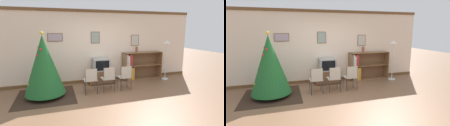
# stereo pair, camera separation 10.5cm
# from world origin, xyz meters

# --- Properties ---
(ground_plane) EXTENTS (24.00, 24.00, 0.00)m
(ground_plane) POSITION_xyz_m (0.00, 0.00, 0.00)
(ground_plane) COLOR brown
(wall_back) EXTENTS (8.05, 0.11, 2.70)m
(wall_back) POSITION_xyz_m (0.00, 2.21, 1.35)
(wall_back) COLOR beige
(wall_back) RESTS_ON ground_plane
(area_rug) EXTENTS (1.70, 1.65, 0.01)m
(area_rug) POSITION_xyz_m (-1.82, 1.09, 0.00)
(area_rug) COLOR #332319
(area_rug) RESTS_ON ground_plane
(christmas_tree) EXTENTS (1.16, 1.16, 1.93)m
(christmas_tree) POSITION_xyz_m (-1.82, 1.09, 0.97)
(christmas_tree) COLOR maroon
(christmas_tree) RESTS_ON area_rug
(tv_console) EXTENTS (0.93, 0.52, 0.49)m
(tv_console) POSITION_xyz_m (0.09, 1.88, 0.25)
(tv_console) COLOR #4C311E
(tv_console) RESTS_ON ground_plane
(television) EXTENTS (0.60, 0.51, 0.45)m
(television) POSITION_xyz_m (0.09, 1.88, 0.72)
(television) COLOR #9E9E99
(television) RESTS_ON tv_console
(folding_chair_left) EXTENTS (0.40, 0.40, 0.82)m
(folding_chair_left) POSITION_xyz_m (-0.48, 0.90, 0.47)
(folding_chair_left) COLOR #BCB29E
(folding_chair_left) RESTS_ON ground_plane
(folding_chair_center) EXTENTS (0.40, 0.40, 0.82)m
(folding_chair_center) POSITION_xyz_m (0.09, 0.90, 0.47)
(folding_chair_center) COLOR #BCB29E
(folding_chair_center) RESTS_ON ground_plane
(folding_chair_right) EXTENTS (0.40, 0.40, 0.82)m
(folding_chair_right) POSITION_xyz_m (0.66, 0.90, 0.47)
(folding_chair_right) COLOR #BCB29E
(folding_chair_right) RESTS_ON ground_plane
(bookshelf) EXTENTS (1.64, 0.36, 1.10)m
(bookshelf) POSITION_xyz_m (1.56, 1.97, 0.51)
(bookshelf) COLOR olive
(bookshelf) RESTS_ON ground_plane
(vase) EXTENTS (0.10, 0.10, 0.23)m
(vase) POSITION_xyz_m (1.55, 1.92, 1.21)
(vase) COLOR brown
(vase) RESTS_ON bookshelf
(standing_lamp) EXTENTS (0.28, 0.28, 1.57)m
(standing_lamp) POSITION_xyz_m (2.70, 1.60, 1.21)
(standing_lamp) COLOR silver
(standing_lamp) RESTS_ON ground_plane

